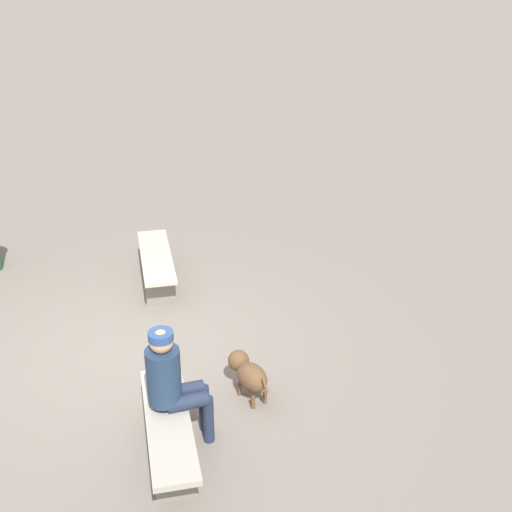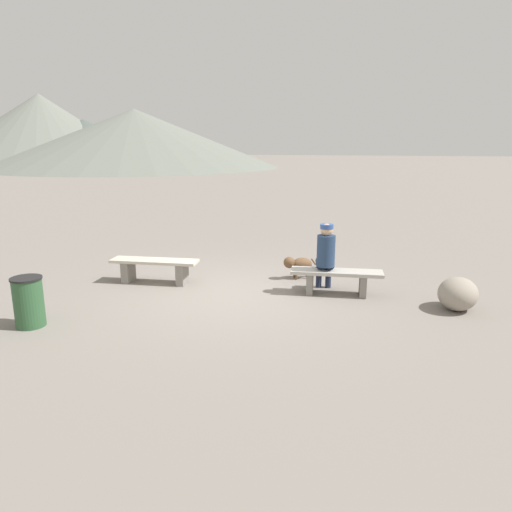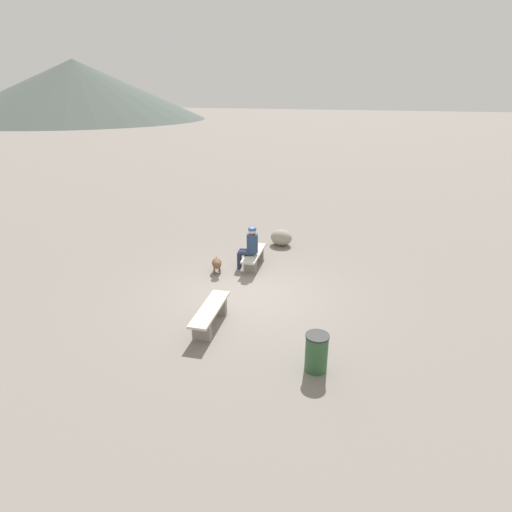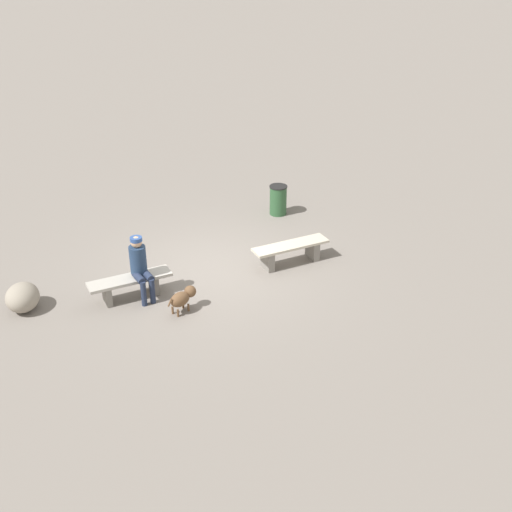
% 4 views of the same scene
% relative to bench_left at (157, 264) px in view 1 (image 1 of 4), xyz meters
% --- Properties ---
extents(ground, '(210.00, 210.00, 0.06)m').
position_rel_bench_left_xyz_m(ground, '(1.75, -0.31, -0.35)').
color(ground, gray).
extents(bench_left, '(1.77, 0.57, 0.47)m').
position_rel_bench_left_xyz_m(bench_left, '(0.00, 0.00, 0.00)').
color(bench_left, gray).
rests_on(bench_left, ground).
extents(bench_right, '(1.70, 0.56, 0.46)m').
position_rel_bench_left_xyz_m(bench_right, '(3.57, 0.13, 0.01)').
color(bench_right, gray).
rests_on(bench_right, ground).
extents(seated_person, '(0.39, 0.63, 1.32)m').
position_rel_bench_left_xyz_m(seated_person, '(3.35, 0.19, 0.45)').
color(seated_person, navy).
rests_on(seated_person, ground).
extents(dog, '(0.65, 0.46, 0.47)m').
position_rel_bench_left_xyz_m(dog, '(2.73, 1.00, -0.01)').
color(dog, brown).
rests_on(dog, ground).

